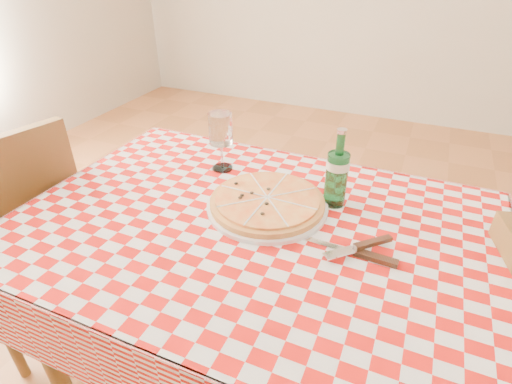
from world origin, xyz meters
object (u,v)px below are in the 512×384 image
pizza_plate (267,201)px  wine_glass (221,142)px  dining_table (254,251)px  water_bottle (338,168)px  chair_far (18,233)px

pizza_plate → wine_glass: size_ratio=1.77×
dining_table → water_bottle: 0.33m
water_bottle → wine_glass: water_bottle is taller
water_bottle → wine_glass: (-0.40, 0.06, -0.02)m
wine_glass → chair_far: bearing=-152.4°
water_bottle → pizza_plate: bearing=-149.7°
dining_table → pizza_plate: size_ratio=3.46×
dining_table → wine_glass: size_ratio=6.12×
pizza_plate → water_bottle: bearing=30.3°
dining_table → wine_glass: (-0.22, 0.24, 0.20)m
dining_table → water_bottle: water_bottle is taller
pizza_plate → water_bottle: 0.22m
wine_glass → dining_table: bearing=-47.5°
dining_table → wine_glass: 0.38m
wine_glass → water_bottle: bearing=-8.7°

